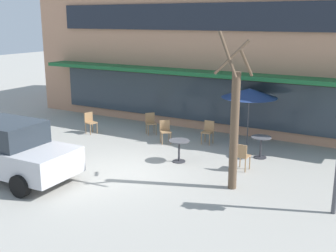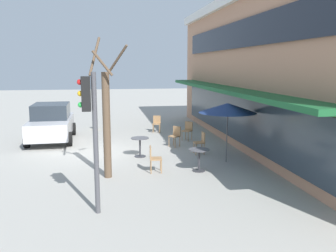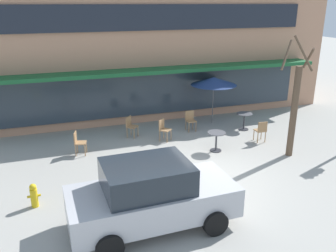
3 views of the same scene
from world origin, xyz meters
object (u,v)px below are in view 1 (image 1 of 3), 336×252
object	(u,v)px
cafe_chair_0	(165,130)
cafe_chair_2	(90,121)
patio_umbrella_green_folded	(249,93)
cafe_table_near_wall	(179,147)
cafe_chair_1	(151,122)
street_tree	(234,124)
cafe_table_streetside	(261,144)
cafe_chair_3	(242,155)
fire_hydrant	(1,139)
cafe_chair_4	(208,130)
parked_sedan	(10,150)

from	to	relation	value
cafe_chair_0	cafe_chair_2	xyz separation A→B (m)	(-3.48, -0.35, 0.00)
patio_umbrella_green_folded	cafe_chair_0	size ratio (longest dim) A/B	2.47
cafe_table_near_wall	cafe_chair_0	xyz separation A→B (m)	(-1.54, 1.71, 0.01)
cafe_chair_1	street_tree	size ratio (longest dim) A/B	0.20
cafe_table_streetside	cafe_chair_1	distance (m)	5.07
cafe_chair_3	street_tree	bearing A→B (deg)	-80.03
fire_hydrant	cafe_table_near_wall	bearing A→B (deg)	16.35
patio_umbrella_green_folded	cafe_chair_4	distance (m)	2.12
cafe_chair_4	street_tree	size ratio (longest dim) A/B	0.20
cafe_chair_1	fire_hydrant	distance (m)	5.89
cafe_table_near_wall	cafe_chair_4	world-z (taller)	cafe_chair_4
cafe_table_near_wall	fire_hydrant	bearing A→B (deg)	-163.65
patio_umbrella_green_folded	street_tree	bearing A→B (deg)	-75.98
cafe_chair_0	cafe_chair_3	distance (m)	3.97
cafe_chair_2	street_tree	size ratio (longest dim) A/B	0.20
cafe_chair_1	cafe_chair_2	world-z (taller)	same
cafe_chair_3	fire_hydrant	size ratio (longest dim) A/B	1.26
cafe_chair_1	cafe_chair_2	bearing A→B (deg)	-152.63
cafe_table_streetside	parked_sedan	distance (m)	8.24
cafe_chair_2	fire_hydrant	distance (m)	3.64
cafe_table_streetside	cafe_chair_1	size ratio (longest dim) A/B	0.85
parked_sedan	fire_hydrant	world-z (taller)	parked_sedan
cafe_chair_0	cafe_chair_2	size ratio (longest dim) A/B	1.00
cafe_chair_2	cafe_chair_4	xyz separation A→B (m)	(4.97, 1.11, 0.00)
cafe_chair_0	fire_hydrant	distance (m)	6.21
cafe_chair_0	fire_hydrant	size ratio (longest dim) A/B	1.26
parked_sedan	cafe_chair_4	bearing A→B (deg)	59.82
cafe_chair_4	parked_sedan	world-z (taller)	parked_sedan
cafe_chair_1	cafe_chair_4	distance (m)	2.69
patio_umbrella_green_folded	cafe_chair_3	world-z (taller)	patio_umbrella_green_folded
patio_umbrella_green_folded	street_tree	distance (m)	4.48
cafe_table_near_wall	cafe_chair_0	size ratio (longest dim) A/B	0.85
patio_umbrella_green_folded	cafe_chair_4	world-z (taller)	patio_umbrella_green_folded
cafe_chair_4	cafe_chair_0	bearing A→B (deg)	-153.08
cafe_chair_2	cafe_table_near_wall	bearing A→B (deg)	-15.22
cafe_chair_0	parked_sedan	xyz separation A→B (m)	(-2.18, -5.56, 0.35)
cafe_chair_3	street_tree	size ratio (longest dim) A/B	0.20
fire_hydrant	cafe_chair_1	bearing A→B (deg)	49.44
cafe_chair_1	street_tree	bearing A→B (deg)	-36.45
cafe_table_near_wall	cafe_chair_4	bearing A→B (deg)	91.19
cafe_table_streetside	fire_hydrant	distance (m)	9.59
cafe_table_streetside	cafe_chair_4	bearing A→B (deg)	163.57
cafe_chair_2	cafe_chair_4	distance (m)	5.09
cafe_chair_2	cafe_chair_3	world-z (taller)	same
parked_sedan	street_tree	bearing A→B (deg)	22.90
cafe_chair_4	fire_hydrant	world-z (taller)	cafe_chair_4
cafe_table_streetside	cafe_chair_3	world-z (taller)	cafe_chair_3
cafe_chair_0	fire_hydrant	world-z (taller)	cafe_chair_0
cafe_table_near_wall	street_tree	size ratio (longest dim) A/B	0.17
fire_hydrant	cafe_table_streetside	bearing A→B (deg)	22.80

